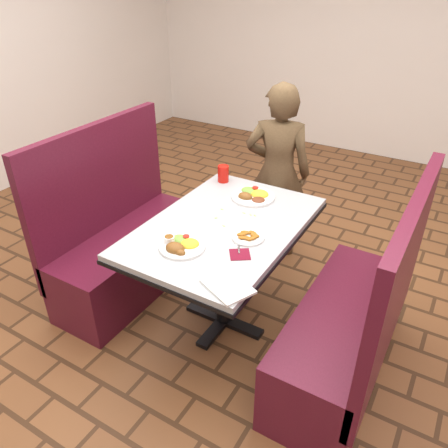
% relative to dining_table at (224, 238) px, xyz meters
% --- Properties ---
extents(dining_table, '(0.81, 1.21, 0.75)m').
position_rel_dining_table_xyz_m(dining_table, '(0.00, 0.00, 0.00)').
color(dining_table, '#ADB0B2').
rests_on(dining_table, ground).
extents(booth_bench_left, '(0.47, 1.20, 1.17)m').
position_rel_dining_table_xyz_m(booth_bench_left, '(-0.80, 0.00, -0.32)').
color(booth_bench_left, '#581427').
rests_on(booth_bench_left, ground).
extents(booth_bench_right, '(0.47, 1.20, 1.17)m').
position_rel_dining_table_xyz_m(booth_bench_right, '(0.80, 0.00, -0.32)').
color(booth_bench_right, '#581427').
rests_on(booth_bench_right, ground).
extents(diner_person, '(0.57, 0.46, 1.36)m').
position_rel_dining_table_xyz_m(diner_person, '(-0.10, 0.95, 0.02)').
color(diner_person, brown).
rests_on(diner_person, ground).
extents(near_dinner_plate, '(0.24, 0.24, 0.08)m').
position_rel_dining_table_xyz_m(near_dinner_plate, '(-0.07, -0.33, 0.12)').
color(near_dinner_plate, white).
rests_on(near_dinner_plate, dining_table).
extents(far_dinner_plate, '(0.28, 0.28, 0.07)m').
position_rel_dining_table_xyz_m(far_dinner_plate, '(-0.01, 0.38, 0.12)').
color(far_dinner_plate, white).
rests_on(far_dinner_plate, dining_table).
extents(plantain_plate, '(0.18, 0.18, 0.03)m').
position_rel_dining_table_xyz_m(plantain_plate, '(0.19, -0.06, 0.11)').
color(plantain_plate, white).
rests_on(plantain_plate, dining_table).
extents(maroon_napkin, '(0.14, 0.14, 0.00)m').
position_rel_dining_table_xyz_m(maroon_napkin, '(0.23, -0.22, 0.10)').
color(maroon_napkin, maroon).
rests_on(maroon_napkin, dining_table).
extents(spoon_utensil, '(0.07, 0.10, 0.00)m').
position_rel_dining_table_xyz_m(spoon_utensil, '(0.19, -0.17, 0.10)').
color(spoon_utensil, silver).
rests_on(spoon_utensil, dining_table).
extents(red_tumbler, '(0.07, 0.07, 0.11)m').
position_rel_dining_table_xyz_m(red_tumbler, '(-0.30, 0.49, 0.15)').
color(red_tumbler, red).
rests_on(red_tumbler, dining_table).
extents(paper_napkin, '(0.27, 0.24, 0.01)m').
position_rel_dining_table_xyz_m(paper_napkin, '(0.31, -0.49, 0.10)').
color(paper_napkin, white).
rests_on(paper_napkin, dining_table).
extents(knife_utensil, '(0.05, 0.15, 0.00)m').
position_rel_dining_table_xyz_m(knife_utensil, '(-0.09, -0.35, 0.10)').
color(knife_utensil, silver).
rests_on(knife_utensil, dining_table).
extents(fork_utensil, '(0.07, 0.12, 0.00)m').
position_rel_dining_table_xyz_m(fork_utensil, '(-0.13, -0.34, 0.11)').
color(fork_utensil, silver).
rests_on(fork_utensil, dining_table).
extents(lettuce_shreds, '(0.28, 0.32, 0.00)m').
position_rel_dining_table_xyz_m(lettuce_shreds, '(0.04, 0.06, 0.10)').
color(lettuce_shreds, '#8EC14D').
rests_on(lettuce_shreds, dining_table).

